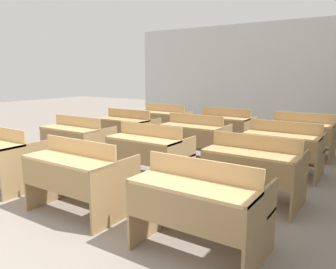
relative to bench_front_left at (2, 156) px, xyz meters
The scene contains 13 objects.
wall_back 6.23m from the bench_front_left, 75.44° to the left, with size 7.05×0.06×2.86m.
bench_front_left is the anchor object (origin of this frame).
bench_front_center 1.59m from the bench_front_left, ahead, with size 1.11×0.78×0.86m.
bench_front_right 3.16m from the bench_front_left, ahead, with size 1.11×0.78×0.86m.
bench_second_left 1.38m from the bench_front_left, 90.71° to the left, with size 1.11×0.78×0.86m.
bench_second_center 2.08m from the bench_front_left, 40.58° to the left, with size 1.11×0.78×0.86m.
bench_second_right 3.46m from the bench_front_left, 23.48° to the left, with size 1.11×0.78×0.86m.
bench_third_left 2.72m from the bench_front_left, 89.83° to the left, with size 1.11×0.78×0.86m.
bench_third_center 3.17m from the bench_front_left, 59.96° to the left, with size 1.11×0.78×0.86m.
bench_third_right 4.20m from the bench_front_left, 40.95° to the left, with size 1.11×0.78×0.86m.
bench_back_left 4.12m from the bench_front_left, 90.26° to the left, with size 1.11×0.78×0.86m.
bench_back_center 4.40m from the bench_front_left, 68.73° to the left, with size 1.11×0.78×0.86m.
bench_back_right 5.19m from the bench_front_left, 52.30° to the left, with size 1.11×0.78×0.86m.
Camera 1 is at (2.88, -1.07, 1.59)m, focal length 35.00 mm.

